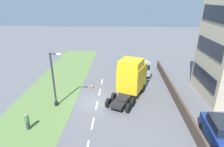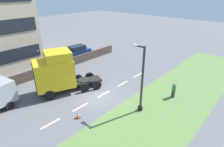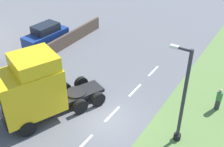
{
  "view_description": "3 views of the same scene",
  "coord_description": "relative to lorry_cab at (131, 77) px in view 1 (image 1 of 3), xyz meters",
  "views": [
    {
      "loc": [
        2.51,
        -18.58,
        11.19
      ],
      "look_at": [
        1.6,
        1.86,
        2.84
      ],
      "focal_mm": 30.0,
      "sensor_mm": 36.0,
      "label": 1
    },
    {
      "loc": [
        -12.04,
        11.6,
        10.21
      ],
      "look_at": [
        -0.95,
        -0.94,
        2.6
      ],
      "focal_mm": 30.0,
      "sensor_mm": 36.0,
      "label": 2
    },
    {
      "loc": [
        -7.67,
        11.44,
        12.41
      ],
      "look_at": [
        0.16,
        -0.92,
        3.05
      ],
      "focal_mm": 45.0,
      "sensor_mm": 36.0,
      "label": 3
    }
  ],
  "objects": [
    {
      "name": "lamp_post",
      "position": [
        -8.36,
        -3.01,
        0.38
      ],
      "size": [
        1.34,
        0.43,
        6.06
      ],
      "color": "black",
      "rests_on": "ground"
    },
    {
      "name": "pedestrian",
      "position": [
        -9.67,
        -7.16,
        -1.5
      ],
      "size": [
        0.39,
        0.39,
        1.62
      ],
      "color": "#333338",
      "rests_on": "ground"
    },
    {
      "name": "lorry_cab",
      "position": [
        0.0,
        0.0,
        0.0
      ],
      "size": [
        5.0,
        7.16,
        4.7
      ],
      "rotation": [
        0.0,
        0.0,
        -0.4
      ],
      "color": "black",
      "rests_on": "ground"
    },
    {
      "name": "parked_car",
      "position": [
        6.84,
        -8.01,
        -1.26
      ],
      "size": [
        2.21,
        4.56,
        2.14
      ],
      "rotation": [
        0.0,
        0.0,
        -0.08
      ],
      "color": "navy",
      "rests_on": "ground"
    },
    {
      "name": "boundary_wall",
      "position": [
        5.08,
        -2.16,
        -1.67
      ],
      "size": [
        0.25,
        24.0,
        1.25
      ],
      "color": "#4C3D33",
      "rests_on": "ground"
    },
    {
      "name": "traffic_cone_lead",
      "position": [
        -5.04,
        1.54,
        -2.01
      ],
      "size": [
        0.36,
        0.36,
        0.58
      ],
      "color": "black",
      "rests_on": "ground"
    },
    {
      "name": "flatbed_truck",
      "position": [
        1.61,
        5.58,
        -0.93
      ],
      "size": [
        3.33,
        6.08,
        2.57
      ],
      "rotation": [
        0.0,
        0.0,
        3.34
      ],
      "color": "#999EA3",
      "rests_on": "ground"
    },
    {
      "name": "lane_markings",
      "position": [
        -3.92,
        -2.86,
        -2.29
      ],
      "size": [
        0.16,
        14.6,
        0.0
      ],
      "color": "white",
      "rests_on": "ground"
    },
    {
      "name": "grass_verge",
      "position": [
        -9.92,
        -2.16,
        -2.29
      ],
      "size": [
        7.0,
        44.0,
        0.01
      ],
      "color": "#607F42",
      "rests_on": "ground"
    },
    {
      "name": "ground_plane",
      "position": [
        -3.92,
        -2.16,
        -2.29
      ],
      "size": [
        120.0,
        120.0,
        0.0
      ],
      "primitive_type": "plane",
      "color": "slate",
      "rests_on": "ground"
    }
  ]
}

